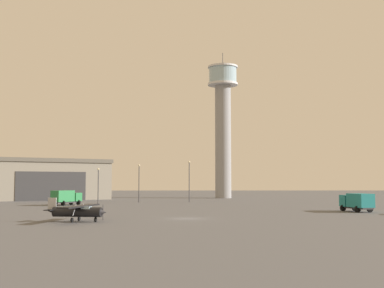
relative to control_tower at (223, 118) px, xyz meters
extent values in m
plane|color=#545456|center=(-10.53, -78.75, -23.04)|extent=(400.00, 400.00, 0.00)
cylinder|color=gray|center=(0.00, 0.00, -6.72)|extent=(4.59, 4.59, 32.63)
cylinder|color=silver|center=(0.00, 0.00, 9.90)|extent=(8.70, 8.70, 0.60)
cylinder|color=#99B7C6|center=(0.00, 0.00, 12.45)|extent=(8.00, 8.00, 4.51)
cylinder|color=silver|center=(0.00, 0.00, 14.95)|extent=(8.70, 8.70, 0.50)
cylinder|color=#38383D|center=(0.00, 0.00, 17.20)|extent=(0.16, 0.16, 4.00)
cube|color=gray|center=(-48.42, -10.86, -18.27)|extent=(36.33, 31.22, 9.52)
cube|color=#625C52|center=(-48.42, -10.86, -13.01)|extent=(37.14, 32.04, 1.00)
cube|color=#38383A|center=(-43.96, -18.87, -19.46)|extent=(15.18, 8.57, 7.14)
cylinder|color=black|center=(-23.28, -83.73, -21.89)|extent=(5.96, 2.19, 1.16)
cone|color=#38383D|center=(-20.19, -84.30, -21.89)|extent=(0.98, 0.95, 0.81)
cube|color=#38383D|center=(-20.19, -84.30, -21.89)|extent=(0.07, 0.10, 1.78)
cube|color=black|center=(-23.00, -83.78, -21.22)|extent=(3.07, 9.46, 0.19)
cylinder|color=#B7BABF|center=(-23.27, -85.25, -21.60)|extent=(0.24, 0.92, 1.27)
cylinder|color=#B7BABF|center=(-22.73, -82.31, -21.60)|extent=(0.24, 0.92, 1.27)
cube|color=#99B7C6|center=(-22.18, -83.93, -21.57)|extent=(1.18, 1.10, 0.66)
cone|color=black|center=(-26.38, -83.16, -21.80)|extent=(1.45, 1.09, 0.87)
cube|color=#B7BABF|center=(-26.38, -83.16, -21.05)|extent=(1.03, 0.30, 1.59)
cube|color=black|center=(-26.38, -83.16, -21.66)|extent=(1.33, 2.91, 0.09)
cylinder|color=black|center=(-21.07, -84.13, -22.75)|extent=(0.25, 0.58, 0.56)
cylinder|color=black|center=(-23.65, -84.71, -22.75)|extent=(0.25, 0.58, 0.56)
cylinder|color=black|center=(-23.28, -82.68, -22.75)|extent=(0.25, 0.58, 0.56)
cube|color=#38383D|center=(15.89, -64.93, -22.42)|extent=(3.49, 6.16, 0.24)
cube|color=teal|center=(15.32, -62.90, -21.39)|extent=(2.80, 2.25, 1.81)
cube|color=#99B7C6|center=(15.11, -62.17, -21.03)|extent=(2.02, 0.65, 0.91)
cube|color=teal|center=(16.16, -65.86, -21.25)|extent=(3.42, 4.43, 2.09)
cylinder|color=black|center=(14.28, -63.26, -22.54)|extent=(1.04, 0.54, 1.00)
cylinder|color=black|center=(16.39, -62.65, -22.54)|extent=(1.04, 0.54, 1.00)
cylinder|color=black|center=(15.32, -66.92, -22.54)|extent=(1.04, 0.54, 1.00)
cylinder|color=black|center=(17.43, -66.31, -22.54)|extent=(1.04, 0.54, 1.00)
cube|color=#38383D|center=(-34.35, -43.08, -22.42)|extent=(4.85, 6.57, 0.24)
cube|color=#287A42|center=(-33.15, -41.03, -21.45)|extent=(2.84, 2.71, 1.68)
cube|color=#99B7C6|center=(-32.72, -40.29, -21.12)|extent=(1.66, 1.02, 0.84)
cube|color=#287A42|center=(-34.89, -44.00, -21.20)|extent=(4.15, 4.94, 2.19)
cylinder|color=black|center=(-34.05, -40.59, -22.54)|extent=(1.00, 0.74, 1.00)
cylinder|color=black|center=(-32.33, -41.59, -22.54)|extent=(1.00, 0.74, 1.00)
cylinder|color=black|center=(-36.20, -44.28, -22.54)|extent=(1.00, 0.74, 1.00)
cylinder|color=black|center=(-34.48, -45.28, -22.54)|extent=(1.00, 0.74, 1.00)
cylinder|color=#38383D|center=(-29.35, -36.14, -19.48)|extent=(0.18, 0.18, 7.11)
sphere|color=#F9E5B2|center=(-29.35, -36.14, -15.70)|extent=(0.44, 0.44, 0.44)
cylinder|color=#38383D|center=(-21.32, -29.57, -18.98)|extent=(0.18, 0.18, 8.12)
sphere|color=#F9E5B2|center=(-21.32, -29.57, -14.70)|extent=(0.44, 0.44, 0.44)
cylinder|color=#38383D|center=(-9.93, -28.70, -18.56)|extent=(0.18, 0.18, 8.96)
sphere|color=#F9E5B2|center=(-9.93, -28.70, -13.86)|extent=(0.44, 0.44, 0.44)
camera|label=1|loc=(-10.56, -141.81, -18.38)|focal=46.26mm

